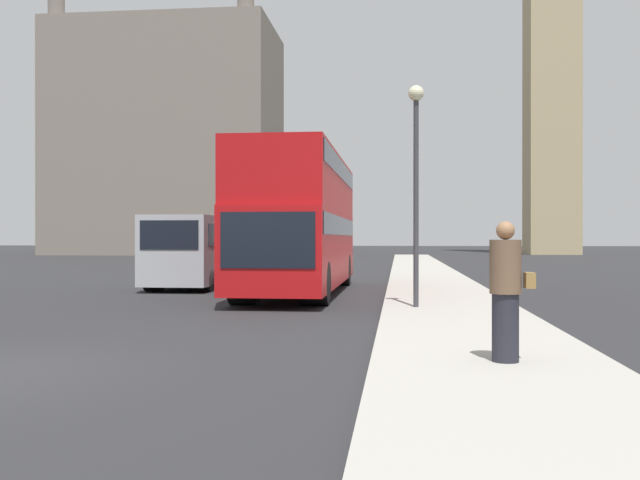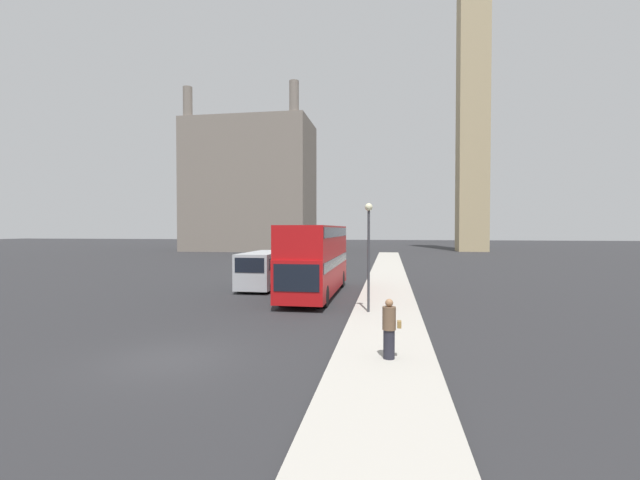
% 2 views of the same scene
% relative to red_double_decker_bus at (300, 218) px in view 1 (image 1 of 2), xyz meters
% --- Properties ---
extents(sidewalk_strip, '(3.14, 120.00, 0.15)m').
position_rel_red_double_decker_bus_xyz_m(sidewalk_strip, '(4.25, -13.32, -2.29)').
color(sidewalk_strip, '#ADA89E').
rests_on(sidewalk_strip, ground_plane).
extents(building_block_distant, '(22.94, 13.74, 29.47)m').
position_rel_red_double_decker_bus_xyz_m(building_block_distant, '(-21.64, 52.49, 9.77)').
color(building_block_distant, slate).
rests_on(building_block_distant, ground_plane).
extents(red_double_decker_bus, '(2.60, 11.12, 4.22)m').
position_rel_red_double_decker_bus_xyz_m(red_double_decker_bus, '(0.00, 0.00, 0.00)').
color(red_double_decker_bus, '#B71114').
rests_on(red_double_decker_bus, ground_plane).
extents(white_van, '(2.22, 6.08, 2.46)m').
position_rel_red_double_decker_bus_xyz_m(white_van, '(-4.00, 2.30, -1.04)').
color(white_van, '#B2B7BC').
rests_on(white_van, ground_plane).
extents(pedestrian, '(0.56, 0.40, 1.79)m').
position_rel_red_double_decker_bus_xyz_m(pedestrian, '(4.41, -12.66, -1.32)').
color(pedestrian, '#23232D').
rests_on(pedestrian, sidewalk_strip).
extents(street_lamp, '(0.36, 0.36, 5.08)m').
position_rel_red_double_decker_bus_xyz_m(street_lamp, '(3.44, -5.49, 1.18)').
color(street_lamp, '#38383D').
rests_on(street_lamp, sidewalk_strip).
extents(parked_sedan, '(1.71, 4.23, 1.48)m').
position_rel_red_double_decker_bus_xyz_m(parked_sedan, '(-5.36, 23.01, -1.69)').
color(parked_sedan, maroon).
rests_on(parked_sedan, ground_plane).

